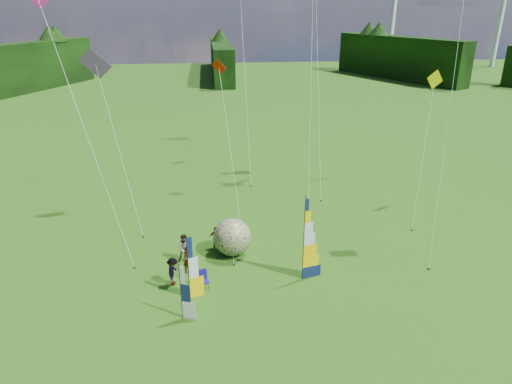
{
  "coord_description": "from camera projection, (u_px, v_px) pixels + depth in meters",
  "views": [
    {
      "loc": [
        -3.48,
        -19.14,
        15.16
      ],
      "look_at": [
        -1.0,
        4.0,
        5.5
      ],
      "focal_mm": 32.0,
      "sensor_mm": 36.0,
      "label": 1
    }
  ],
  "objects": [
    {
      "name": "ground",
      "position": [
        283.0,
        318.0,
        23.73
      ],
      "size": [
        220.0,
        220.0,
        0.0
      ],
      "primitive_type": "plane",
      "color": "#377C12",
      "rests_on": "ground"
    },
    {
      "name": "small_kite_red",
      "position": [
        229.0,
        134.0,
        35.65
      ],
      "size": [
        6.25,
        10.39,
        11.35
      ],
      "primitive_type": null,
      "rotation": [
        0.0,
        0.0,
        -0.34
      ],
      "color": "#C01C03",
      "rests_on": "ground"
    },
    {
      "name": "side_banner_left",
      "position": [
        188.0,
        269.0,
        24.54
      ],
      "size": [
        1.02,
        0.48,
        3.83
      ],
      "primitive_type": null,
      "rotation": [
        0.0,
        0.0,
        0.37
      ],
      "color": "#FFCC00",
      "rests_on": "ground"
    },
    {
      "name": "turbine_left",
      "position": [
        503.0,
        4.0,
        112.09
      ],
      "size": [
        8.0,
        1.2,
        30.0
      ],
      "primitive_type": null,
      "color": "silver",
      "rests_on": "ground"
    },
    {
      "name": "spectator_c",
      "position": [
        173.0,
        272.0,
        26.25
      ],
      "size": [
        0.62,
        1.17,
        1.72
      ],
      "primitive_type": "imported",
      "rotation": [
        0.0,
        0.0,
        1.37
      ],
      "color": "#66594C",
      "rests_on": "ground"
    },
    {
      "name": "spectator_b",
      "position": [
        185.0,
        248.0,
        28.66
      ],
      "size": [
        0.94,
        0.54,
        1.84
      ],
      "primitive_type": "imported",
      "rotation": [
        0.0,
        0.0,
        0.11
      ],
      "color": "#66594C",
      "rests_on": "ground"
    },
    {
      "name": "turbine_right",
      "position": [
        394.0,
        4.0,
        116.06
      ],
      "size": [
        8.0,
        1.2,
        30.0
      ],
      "primitive_type": null,
      "color": "silver",
      "rests_on": "ground"
    },
    {
      "name": "kite_rainbow_delta",
      "position": [
        117.0,
        135.0,
        32.27
      ],
      "size": [
        7.4,
        10.65,
        13.0
      ],
      "primitive_type": null,
      "rotation": [
        0.0,
        0.0,
        -0.03
      ],
      "color": "red",
      "rests_on": "ground"
    },
    {
      "name": "spectator_d",
      "position": [
        216.0,
        238.0,
        30.22
      ],
      "size": [
        0.96,
        0.53,
        1.54
      ],
      "primitive_type": "imported",
      "rotation": [
        0.0,
        0.0,
        2.96
      ],
      "color": "#66594C",
      "rests_on": "ground"
    },
    {
      "name": "small_kite_yellow",
      "position": [
        425.0,
        144.0,
        33.53
      ],
      "size": [
        7.94,
        9.74,
        11.09
      ],
      "primitive_type": null,
      "rotation": [
        0.0,
        0.0,
        0.3
      ],
      "color": "#E0DD00",
      "rests_on": "ground"
    },
    {
      "name": "small_kite_orange",
      "position": [
        311.0,
        86.0,
        38.13
      ],
      "size": [
        7.52,
        11.45,
        17.47
      ],
      "primitive_type": null,
      "rotation": [
        0.0,
        0.0,
        0.38
      ],
      "color": "orange",
      "rests_on": "ground"
    },
    {
      "name": "small_kite_pink",
      "position": [
        85.0,
        124.0,
        27.11
      ],
      "size": [
        9.69,
        10.01,
        17.05
      ],
      "primitive_type": null,
      "rotation": [
        0.0,
        0.0,
        0.31
      ],
      "color": "#E61E97",
      "rests_on": "ground"
    },
    {
      "name": "kite_whale",
      "position": [
        318.0,
        71.0,
        39.09
      ],
      "size": [
        6.11,
        14.14,
        19.48
      ],
      "primitive_type": null,
      "rotation": [
        0.0,
        0.0,
        0.17
      ],
      "color": "black",
      "rests_on": "ground"
    },
    {
      "name": "kite_parafoil",
      "position": [
        452.0,
        94.0,
        27.05
      ],
      "size": [
        7.95,
        10.5,
        20.31
      ],
      "primitive_type": null,
      "rotation": [
        0.0,
        0.0,
        -0.21
      ],
      "color": "#A51608",
      "rests_on": "ground"
    },
    {
      "name": "side_banner_far",
      "position": [
        181.0,
        293.0,
        23.12
      ],
      "size": [
        0.92,
        0.39,
        3.15
      ],
      "primitive_type": null,
      "rotation": [
        0.0,
        0.0,
        -0.32
      ],
      "color": "white",
      "rests_on": "ground"
    },
    {
      "name": "bol_inflatable",
      "position": [
        232.0,
        237.0,
        29.35
      ],
      "size": [
        3.21,
        3.21,
        2.44
      ],
      "primitive_type": "sphere",
      "rotation": [
        0.0,
        0.0,
        0.41
      ],
      "color": "#000572",
      "rests_on": "ground"
    },
    {
      "name": "spectator_a",
      "position": [
        188.0,
        260.0,
        27.45
      ],
      "size": [
        0.67,
        0.49,
        1.7
      ],
      "primitive_type": "imported",
      "rotation": [
        0.0,
        0.0,
        0.15
      ],
      "color": "#66594C",
      "rests_on": "ground"
    },
    {
      "name": "small_kite_green",
      "position": [
        245.0,
        73.0,
        42.07
      ],
      "size": [
        3.62,
        13.56,
        18.46
      ],
      "primitive_type": null,
      "rotation": [
        0.0,
        0.0,
        0.06
      ],
      "color": "#39CA67",
      "rests_on": "ground"
    },
    {
      "name": "feather_banner_main",
      "position": [
        304.0,
        240.0,
        26.09
      ],
      "size": [
        1.37,
        0.46,
        5.18
      ],
      "primitive_type": null,
      "rotation": [
        0.0,
        0.0,
        0.26
      ],
      "color": "#101F4D",
      "rests_on": "ground"
    },
    {
      "name": "camp_chair",
      "position": [
        203.0,
        280.0,
        25.98
      ],
      "size": [
        0.77,
        0.77,
        1.1
      ],
      "primitive_type": null,
      "rotation": [
        0.0,
        0.0,
        0.24
      ],
      "color": "#100D5E",
      "rests_on": "ground"
    },
    {
      "name": "treeline_ring",
      "position": [
        285.0,
        251.0,
        22.19
      ],
      "size": [
        210.0,
        210.0,
        8.0
      ],
      "primitive_type": null,
      "color": "#15400A",
      "rests_on": "ground"
    }
  ]
}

